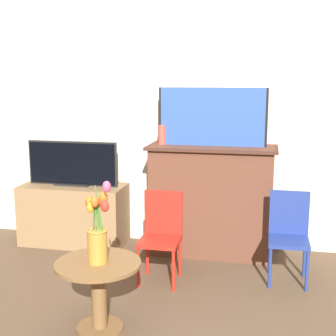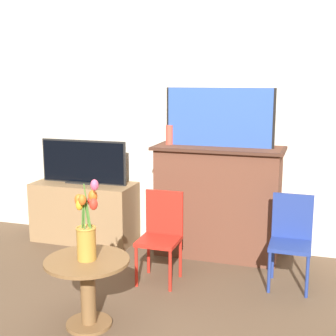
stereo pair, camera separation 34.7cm
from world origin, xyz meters
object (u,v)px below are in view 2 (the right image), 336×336
at_px(vase_tulips, 87,230).
at_px(chair_red, 161,231).
at_px(painting, 219,117).
at_px(tv_monitor, 83,163).
at_px(chair_blue, 291,236).

bearing_deg(vase_tulips, chair_red, 75.49).
relative_size(painting, tv_monitor, 1.09).
xyz_separation_m(tv_monitor, chair_blue, (1.92, -0.43, -0.37)).
distance_m(tv_monitor, chair_blue, 2.01).
height_order(tv_monitor, chair_red, tv_monitor).
height_order(painting, chair_blue, painting).
relative_size(chair_blue, vase_tulips, 1.35).
distance_m(chair_red, chair_blue, 0.97).
distance_m(painting, chair_red, 1.09).
relative_size(chair_red, chair_blue, 1.00).
xyz_separation_m(chair_red, vase_tulips, (-0.21, -0.80, 0.24)).
xyz_separation_m(chair_red, chair_blue, (0.95, 0.20, 0.00)).
bearing_deg(painting, vase_tulips, -109.24).
bearing_deg(painting, tv_monitor, -178.89).
relative_size(painting, chair_blue, 1.36).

